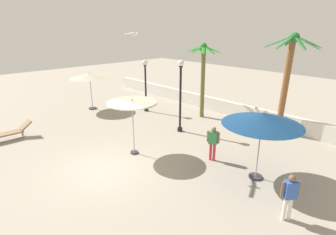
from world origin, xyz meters
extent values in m
plane|color=#9E9384|center=(0.00, 0.00, 0.00)|extent=(56.00, 56.00, 0.00)
cube|color=silver|center=(0.00, 9.31, 0.46)|extent=(25.20, 0.30, 0.91)
cylinder|color=#333338|center=(-7.98, 3.42, 0.04)|extent=(0.55, 0.55, 0.08)
cylinder|color=#A5A5AD|center=(-7.98, 3.42, 1.12)|extent=(0.05, 0.05, 2.24)
cone|color=#B7AD93|center=(-7.98, 3.42, 2.35)|extent=(2.63, 2.63, 0.33)
sphere|color=#99999E|center=(-7.98, 3.42, 2.54)|extent=(0.08, 0.08, 0.08)
cylinder|color=#333338|center=(-0.34, 1.45, 0.04)|extent=(0.36, 0.36, 0.08)
cylinder|color=#A5A5AD|center=(-0.34, 1.45, 1.22)|extent=(0.05, 0.05, 2.44)
cylinder|color=#B7AD93|center=(-0.34, 1.45, 2.42)|extent=(2.19, 2.19, 0.06)
sphere|color=#99999E|center=(-0.34, 1.45, 2.55)|extent=(0.08, 0.08, 0.08)
cylinder|color=#333338|center=(4.56, 3.63, 0.04)|extent=(0.52, 0.52, 0.08)
cylinder|color=#A5A5AD|center=(4.56, 3.63, 1.12)|extent=(0.05, 0.05, 2.25)
cone|color=navy|center=(4.56, 3.63, 2.42)|extent=(2.89, 2.89, 0.44)
sphere|color=#99999E|center=(4.56, 3.63, 2.65)|extent=(0.08, 0.08, 0.08)
cylinder|color=brown|center=(-1.64, 7.73, 2.21)|extent=(0.31, 0.26, 4.42)
sphere|color=#228723|center=(-1.69, 7.73, 4.42)|extent=(0.41, 0.41, 0.41)
ellipsoid|color=#228723|center=(-1.17, 7.64, 4.23)|extent=(1.02, 0.37, 0.44)
ellipsoid|color=#228723|center=(-1.26, 8.04, 4.23)|extent=(0.94, 0.74, 0.44)
ellipsoid|color=#228723|center=(-1.74, 8.26, 4.23)|extent=(0.30, 1.02, 0.44)
ellipsoid|color=#228723|center=(-2.10, 8.06, 4.23)|extent=(0.91, 0.78, 0.44)
ellipsoid|color=#228723|center=(-2.22, 7.79, 4.23)|extent=(1.02, 0.31, 0.44)
ellipsoid|color=#228723|center=(-2.11, 7.41, 4.23)|extent=(0.91, 0.78, 0.44)
ellipsoid|color=#228723|center=(-1.74, 7.21, 4.23)|extent=(0.29, 1.02, 0.44)
ellipsoid|color=#228723|center=(-1.35, 7.33, 4.23)|extent=(0.81, 0.89, 0.44)
cylinder|color=brown|center=(3.06, 8.70, 2.51)|extent=(0.42, 0.33, 5.02)
sphere|color=#22672B|center=(3.16, 8.70, 5.02)|extent=(0.52, 0.52, 0.52)
ellipsoid|color=#22672B|center=(3.87, 8.55, 4.81)|extent=(1.38, 0.46, 0.63)
ellipsoid|color=#22672B|center=(3.68, 9.20, 4.81)|extent=(1.12, 1.10, 0.63)
ellipsoid|color=#22672B|center=(3.15, 9.43, 4.81)|extent=(0.21, 1.37, 0.63)
ellipsoid|color=#22672B|center=(2.70, 9.27, 4.81)|extent=(1.01, 1.20, 0.63)
ellipsoid|color=#22672B|center=(2.43, 8.61, 4.81)|extent=(1.38, 0.36, 0.63)
ellipsoid|color=#22672B|center=(2.59, 8.23, 4.81)|extent=(1.18, 1.02, 0.63)
ellipsoid|color=#22672B|center=(3.04, 7.97, 4.81)|extent=(0.41, 1.38, 0.63)
ellipsoid|color=#22672B|center=(3.68, 8.19, 4.81)|extent=(1.12, 1.09, 0.63)
cylinder|color=black|center=(-5.02, 5.89, 0.10)|extent=(0.28, 0.28, 0.20)
cylinder|color=black|center=(-5.02, 5.89, 1.56)|extent=(0.12, 0.12, 3.11)
cylinder|color=black|center=(-5.02, 5.89, 3.11)|extent=(0.22, 0.22, 0.06)
sphere|color=white|center=(-5.02, 5.89, 3.30)|extent=(0.37, 0.37, 0.37)
cylinder|color=black|center=(-0.83, 4.94, 0.10)|extent=(0.28, 0.28, 0.20)
cylinder|color=black|center=(-0.83, 4.94, 1.79)|extent=(0.12, 0.12, 3.58)
cylinder|color=black|center=(-0.83, 4.94, 3.58)|extent=(0.22, 0.22, 0.06)
sphere|color=white|center=(-0.83, 4.94, 3.75)|extent=(0.34, 0.34, 0.34)
cube|color=#B7B7BC|center=(-5.95, -1.73, 0.17)|extent=(0.55, 0.06, 0.35)
cube|color=#8C6B4C|center=(-5.97, -2.38, 0.35)|extent=(0.59, 1.42, 0.08)
cube|color=#8C6B4C|center=(-5.94, -1.49, 0.61)|extent=(0.57, 0.59, 0.44)
cylinder|color=#D8333F|center=(2.59, 3.58, 0.39)|extent=(0.12, 0.12, 0.78)
cylinder|color=#D8333F|center=(2.44, 3.51, 0.39)|extent=(0.12, 0.12, 0.78)
cube|color=#3F8C59|center=(2.51, 3.54, 1.06)|extent=(0.43, 0.37, 0.56)
sphere|color=#936B4C|center=(2.51, 3.54, 1.45)|extent=(0.21, 0.21, 0.21)
cylinder|color=#936B4C|center=(2.73, 3.64, 1.09)|extent=(0.08, 0.08, 0.50)
cylinder|color=#936B4C|center=(2.29, 3.44, 1.09)|extent=(0.08, 0.08, 0.50)
cylinder|color=silver|center=(6.45, 2.22, 0.39)|extent=(0.12, 0.12, 0.77)
cylinder|color=silver|center=(6.36, 2.09, 0.39)|extent=(0.12, 0.12, 0.77)
cube|color=#3359B2|center=(6.41, 2.16, 1.05)|extent=(0.41, 0.43, 0.55)
sphere|color=brown|center=(6.41, 2.16, 1.43)|extent=(0.21, 0.21, 0.21)
cylinder|color=brown|center=(6.55, 2.35, 1.08)|extent=(0.08, 0.08, 0.49)
cylinder|color=brown|center=(6.26, 1.97, 1.08)|extent=(0.08, 0.08, 0.49)
ellipsoid|color=white|center=(-0.04, 1.46, 5.26)|extent=(0.34, 0.25, 0.12)
sphere|color=white|center=(0.11, 1.53, 5.29)|extent=(0.10, 0.10, 0.10)
cube|color=silver|center=(-0.20, 1.77, 5.28)|extent=(0.44, 0.69, 0.12)
cube|color=silver|center=(0.11, 1.14, 5.28)|extent=(0.44, 0.69, 0.07)
camera|label=1|loc=(8.84, -4.99, 5.57)|focal=28.54mm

